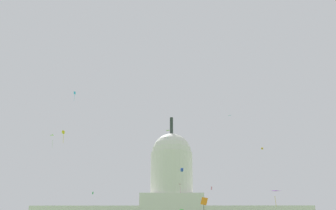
# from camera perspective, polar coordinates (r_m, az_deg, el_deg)

# --- Properties ---
(kite_pink_mid) EXTENTS (0.49, 0.67, 1.18)m
(kite_pink_mid) POSITION_cam_1_polar(r_m,az_deg,el_deg) (145.21, 5.96, -11.21)
(kite_pink_mid) COLOR pink
(kite_turquoise_high) EXTENTS (1.11, 0.89, 0.25)m
(kite_turquoise_high) POSITION_cam_1_polar(r_m,az_deg,el_deg) (162.75, 8.45, -1.56)
(kite_turquoise_high) COLOR teal
(kite_yellow_mid) EXTENTS (0.90, 0.87, 3.24)m
(kite_yellow_mid) POSITION_cam_1_polar(r_m,az_deg,el_deg) (105.18, -14.09, -3.65)
(kite_yellow_mid) COLOR yellow
(kite_blue_mid) EXTENTS (1.29, 1.36, 1.44)m
(kite_blue_mid) POSITION_cam_1_polar(r_m,az_deg,el_deg) (187.46, 1.91, -8.83)
(kite_blue_mid) COLOR blue
(kite_gold_mid) EXTENTS (0.79, 0.84, 0.83)m
(kite_gold_mid) POSITION_cam_1_polar(r_m,az_deg,el_deg) (149.33, 12.72, -5.80)
(kite_gold_mid) COLOR gold
(kite_orange_low) EXTENTS (1.35, 0.60, 4.28)m
(kite_orange_low) POSITION_cam_1_polar(r_m,az_deg,el_deg) (74.76, 4.95, -13.16)
(kite_orange_low) COLOR orange
(kite_white_mid) EXTENTS (1.39, 1.52, 2.43)m
(kite_white_mid) POSITION_cam_1_polar(r_m,az_deg,el_deg) (93.64, -15.30, -4.34)
(kite_white_mid) COLOR white
(kite_cyan_high) EXTENTS (0.91, 0.86, 4.06)m
(kite_cyan_high) POSITION_cam_1_polar(r_m,az_deg,el_deg) (167.99, -12.62, 1.51)
(kite_cyan_high) COLOR #33BCDB
(kite_violet_low) EXTENTS (1.57, 0.64, 3.06)m
(kite_violet_low) POSITION_cam_1_polar(r_m,az_deg,el_deg) (87.87, 14.40, -11.53)
(kite_violet_low) COLOR purple
(kite_lime_high) EXTENTS (1.69, 1.72, 3.36)m
(kite_lime_high) POSITION_cam_1_polar(r_m,az_deg,el_deg) (174.39, -0.20, -3.64)
(kite_lime_high) COLOR #8CD133
(kite_magenta_mid) EXTENTS (1.34, 1.33, 3.71)m
(kite_magenta_mid) POSITION_cam_1_polar(r_m,az_deg,el_deg) (193.60, 1.71, -10.91)
(kite_magenta_mid) COLOR #D1339E
(kite_green_mid) EXTENTS (0.73, 1.03, 1.05)m
(kite_green_mid) POSITION_cam_1_polar(r_m,az_deg,el_deg) (181.63, -10.22, -11.73)
(kite_green_mid) COLOR green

